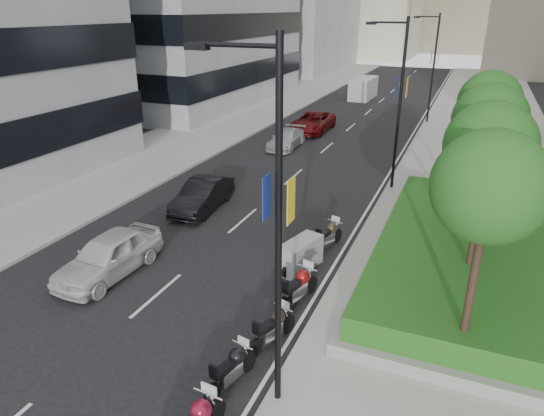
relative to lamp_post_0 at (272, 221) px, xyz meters
The scene contains 24 objects.
ground 6.62m from the lamp_post_0, 166.43° to the right, with size 160.00×160.00×0.00m, color black.
sidewalk_right 29.82m from the lamp_post_0, 80.49° to the left, with size 10.00×100.00×0.15m, color #9E9B93.
sidewalk_left 33.56m from the lamp_post_0, 119.10° to the left, with size 8.00×100.00×0.15m, color #9E9B93.
lane_edge 29.44m from the lamp_post_0, 90.88° to the left, with size 0.12×100.00×0.01m, color silver.
lane_centre 29.97m from the lamp_post_0, 101.01° to the left, with size 0.12×100.00×0.01m, color silver.
planter 11.73m from the lamp_post_0, 56.95° to the left, with size 10.00×14.00×0.40m, color gray.
hedge 11.50m from the lamp_post_0, 56.95° to the left, with size 9.40×13.40×0.80m, color #1A5017.
tree_0 5.30m from the lamp_post_0, 34.56° to the left, with size 2.80×2.80×6.30m.
tree_1 8.25m from the lamp_post_0, 58.11° to the left, with size 2.80×2.80×6.30m.
tree_2 11.84m from the lamp_post_0, 68.40° to the left, with size 2.80×2.80×6.30m.
tree_3 15.62m from the lamp_post_0, 73.81° to the left, with size 2.80×2.80×6.30m.
lamp_post_0 is the anchor object (origin of this frame).
lamp_post_1 17.00m from the lamp_post_0, 90.00° to the left, with size 2.34×0.45×9.00m.
lamp_post_2 35.00m from the lamp_post_0, 90.00° to the left, with size 2.34×0.45×9.00m.
motorcycle_2 4.67m from the lamp_post_0, behind, with size 0.73×2.03×1.02m.
motorcycle_3 5.06m from the lamp_post_0, 111.89° to the left, with size 0.88×2.03×1.05m.
motorcycle_4 6.36m from the lamp_post_0, 101.18° to the left, with size 0.90×2.27×1.16m.
motorcycle_5 8.17m from the lamp_post_0, 103.36° to the left, with size 1.31×2.14×1.21m.
motorcycle_6 9.94m from the lamp_post_0, 97.16° to the left, with size 0.85×2.11×1.08m.
car_a 9.83m from the lamp_post_0, 156.24° to the left, with size 1.89×4.70×1.60m, color silver.
car_b 13.97m from the lamp_post_0, 127.61° to the left, with size 1.59×4.55×1.50m, color black.
car_c 24.81m from the lamp_post_0, 110.06° to the left, with size 1.80×4.44×1.29m, color #ACACAE.
car_d 29.79m from the lamp_post_0, 106.07° to the left, with size 2.61×5.66×1.57m, color #5B0A0B.
delivery_van 45.96m from the lamp_post_0, 99.86° to the left, with size 2.20×5.39×2.24m.
Camera 1 is at (7.85, -7.94, 9.38)m, focal length 32.00 mm.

